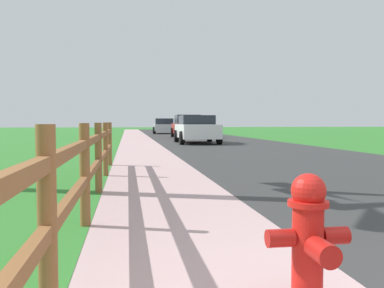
{
  "coord_description": "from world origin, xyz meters",
  "views": [
    {
      "loc": [
        -1.59,
        -1.22,
        1.13
      ],
      "look_at": [
        -0.25,
        7.18,
        0.66
      ],
      "focal_mm": 37.94,
      "sensor_mm": 36.0,
      "label": 1
    }
  ],
  "objects": [
    {
      "name": "parked_car_red",
      "position": [
        2.61,
        27.45,
        0.8
      ],
      "size": [
        2.12,
        4.9,
        1.63
      ],
      "color": "maroon",
      "rests_on": "ground"
    },
    {
      "name": "parked_car_silver",
      "position": [
        1.89,
        37.8,
        0.72
      ],
      "size": [
        2.26,
        4.37,
        1.45
      ],
      "color": "#B7BABF",
      "rests_on": "ground"
    },
    {
      "name": "grass_verge",
      "position": [
        -4.5,
        27.0,
        0.01
      ],
      "size": [
        5.0,
        66.0,
        0.0
      ],
      "primitive_type": "cube",
      "color": "#30792B",
      "rests_on": "ground"
    },
    {
      "name": "ground_plane",
      "position": [
        0.0,
        25.0,
        0.0
      ],
      "size": [
        120.0,
        120.0,
        0.0
      ],
      "primitive_type": "plane",
      "color": "#30792B"
    },
    {
      "name": "parked_suv_white",
      "position": [
        2.03,
        19.99,
        0.76
      ],
      "size": [
        2.15,
        4.27,
        1.47
      ],
      "color": "white",
      "rests_on": "ground"
    },
    {
      "name": "road_asphalt",
      "position": [
        3.5,
        27.0,
        0.0
      ],
      "size": [
        7.0,
        66.0,
        0.01
      ],
      "primitive_type": "cube",
      "color": "#343434",
      "rests_on": "ground"
    },
    {
      "name": "fire_hydrant",
      "position": [
        -0.5,
        1.07,
        0.42
      ],
      "size": [
        0.52,
        0.43,
        0.81
      ],
      "color": "red",
      "rests_on": "ground"
    },
    {
      "name": "curb_concrete",
      "position": [
        -3.0,
        27.0,
        0.0
      ],
      "size": [
        6.0,
        66.0,
        0.01
      ],
      "primitive_type": "cube",
      "color": "#BF9C9C",
      "rests_on": "ground"
    },
    {
      "name": "rail_fence",
      "position": [
        -2.05,
        4.27,
        0.64
      ],
      "size": [
        0.11,
        10.46,
        1.12
      ],
      "color": "brown",
      "rests_on": "ground"
    }
  ]
}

